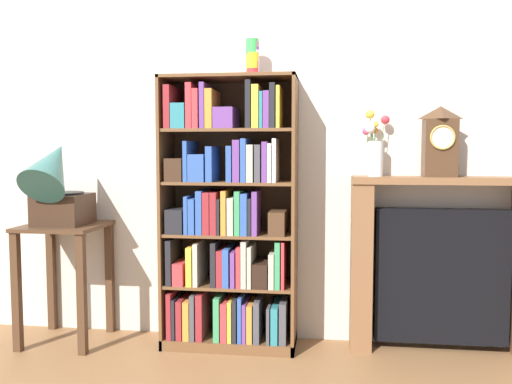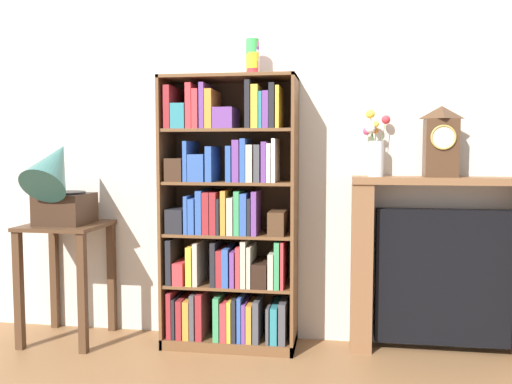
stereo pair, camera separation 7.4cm
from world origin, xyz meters
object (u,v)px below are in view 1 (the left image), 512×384
object	(u,v)px
mantel_clock	(440,142)
flower_vase	(375,148)
bookshelf	(228,223)
fireplace_mantel	(441,266)
side_table_left	(65,258)
gramophone	(56,183)
cup_stack	(252,58)

from	to	relation	value
mantel_clock	flower_vase	bearing A→B (deg)	179.56
mantel_clock	bookshelf	bearing A→B (deg)	-176.83
flower_vase	mantel_clock	bearing A→B (deg)	-0.44
flower_vase	bookshelf	bearing A→B (deg)	-175.30
bookshelf	mantel_clock	xyz separation A→B (m)	(1.18, 0.07, 0.47)
bookshelf	fireplace_mantel	size ratio (longest dim) A/B	1.54
side_table_left	fireplace_mantel	distance (m)	2.20
gramophone	mantel_clock	distance (m)	2.19
gramophone	mantel_clock	bearing A→B (deg)	5.16
cup_stack	flower_vase	bearing A→B (deg)	1.27
side_table_left	mantel_clock	size ratio (longest dim) A/B	1.81
fireplace_mantel	cup_stack	bearing A→B (deg)	-178.32
mantel_clock	gramophone	bearing A→B (deg)	-174.84
cup_stack	flower_vase	xyz separation A→B (m)	(0.70, 0.02, -0.51)
gramophone	fireplace_mantel	xyz separation A→B (m)	(2.19, 0.21, -0.46)
side_table_left	gramophone	distance (m)	0.46
side_table_left	mantel_clock	bearing A→B (deg)	3.21
side_table_left	mantel_clock	xyz separation A→B (m)	(2.16, 0.12, 0.69)
mantel_clock	flower_vase	distance (m)	0.36
mantel_clock	flower_vase	size ratio (longest dim) A/B	1.05
bookshelf	fireplace_mantel	distance (m)	1.24
gramophone	mantel_clock	size ratio (longest dim) A/B	1.44
cup_stack	gramophone	distance (m)	1.34
gramophone	fireplace_mantel	world-z (taller)	gramophone
cup_stack	flower_vase	size ratio (longest dim) A/B	0.57
fireplace_mantel	mantel_clock	world-z (taller)	mantel_clock
fireplace_mantel	side_table_left	bearing A→B (deg)	-176.34
mantel_clock	cup_stack	bearing A→B (deg)	-179.31
cup_stack	fireplace_mantel	bearing A→B (deg)	1.68
fireplace_mantel	flower_vase	size ratio (longest dim) A/B	2.73
mantel_clock	side_table_left	bearing A→B (deg)	-176.79
bookshelf	mantel_clock	distance (m)	1.27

